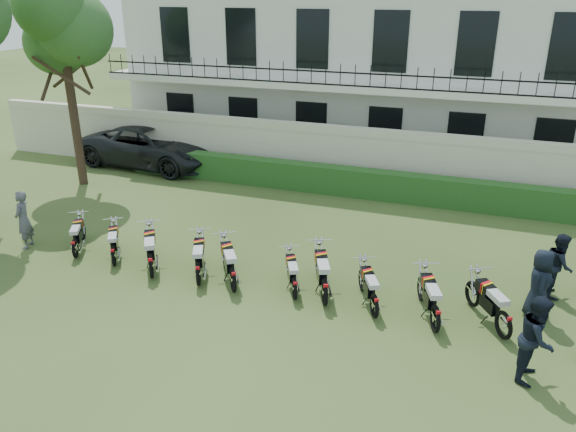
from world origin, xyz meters
name	(u,v)px	position (x,y,z in m)	size (l,w,h in m)	color
ground	(247,282)	(0.00, 0.00, 0.00)	(100.00, 100.00, 0.00)	#30441B
perimeter_wall	(333,155)	(0.00, 8.00, 1.17)	(30.00, 0.35, 2.30)	beige
hedge	(354,182)	(1.00, 7.20, 0.50)	(18.00, 0.60, 1.00)	#1F4819
building	(371,66)	(0.00, 13.96, 3.71)	(20.40, 9.60, 7.40)	silver
tree_west_near	(61,21)	(-8.96, 5.00, 5.89)	(3.40, 3.20, 7.90)	#473323
motorcycle_0	(74,244)	(-4.98, -0.35, 0.44)	(0.93, 1.57, 0.95)	black
motorcycle_1	(113,251)	(-3.70, -0.39, 0.44)	(1.02, 1.51, 0.95)	black
motorcycle_2	(151,261)	(-2.38, -0.63, 0.50)	(1.16, 1.74, 1.09)	black
motorcycle_3	(198,269)	(-1.06, -0.57, 0.48)	(0.94, 1.76, 1.04)	black
motorcycle_4	(233,274)	(-0.11, -0.58, 0.50)	(1.19, 1.68, 1.07)	black
motorcycle_5	(294,284)	(1.41, -0.39, 0.42)	(0.85, 1.55, 0.92)	black
motorcycle_6	(325,286)	(2.17, -0.41, 0.51)	(0.95, 1.93, 1.12)	black
motorcycle_7	(375,300)	(3.37, -0.54, 0.45)	(0.89, 1.66, 0.98)	black
motorcycle_8	(436,313)	(4.72, -0.66, 0.49)	(0.84, 1.87, 1.06)	black
motorcycle_9	(505,319)	(6.10, -0.42, 0.49)	(1.08, 1.73, 1.06)	black
suv	(152,146)	(-7.73, 7.91, 0.84)	(2.79, 6.06, 1.68)	black
inspector	(23,220)	(-6.79, -0.21, 0.85)	(0.62, 0.40, 1.69)	slate
officer_1	(537,339)	(6.62, -1.58, 0.87)	(0.85, 0.66, 1.75)	black
officer_3	(539,284)	(6.78, 0.76, 0.83)	(0.81, 0.53, 1.66)	black
officer_4	(559,265)	(7.28, 1.99, 0.80)	(0.78, 0.60, 1.60)	black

